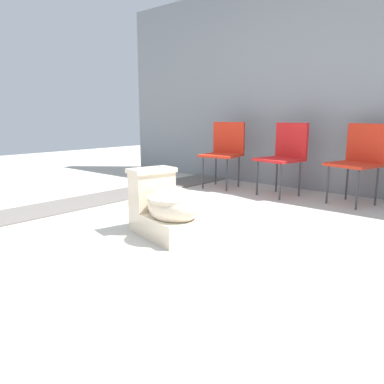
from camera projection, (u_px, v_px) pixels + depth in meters
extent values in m
plane|color=#B7B2A8|center=(127.00, 242.00, 2.75)|extent=(14.00, 14.00, 0.00)
cube|color=#605B56|center=(81.00, 202.00, 4.00)|extent=(0.56, 8.00, 0.01)
cube|color=gray|center=(347.00, 82.00, 4.30)|extent=(7.00, 0.20, 2.60)
cube|color=beige|center=(167.00, 225.00, 2.88)|extent=(0.66, 0.46, 0.17)
ellipsoid|color=beige|center=(174.00, 205.00, 2.77)|extent=(0.51, 0.45, 0.28)
cylinder|color=beige|center=(173.00, 198.00, 2.76)|extent=(0.47, 0.47, 0.03)
cube|color=beige|center=(152.00, 191.00, 3.00)|extent=(0.25, 0.37, 0.30)
cube|color=beige|center=(152.00, 170.00, 2.97)|extent=(0.28, 0.40, 0.04)
cylinder|color=silver|center=(160.00, 166.00, 3.01)|extent=(0.02, 0.02, 0.01)
cube|color=red|center=(221.00, 155.00, 4.76)|extent=(0.50, 0.50, 0.03)
cube|color=red|center=(229.00, 138.00, 4.88)|extent=(0.44, 0.10, 0.40)
cylinder|color=#38383D|center=(227.00, 175.00, 4.57)|extent=(0.02, 0.02, 0.40)
cylinder|color=#38383D|center=(203.00, 173.00, 4.75)|extent=(0.02, 0.02, 0.40)
cylinder|color=#38383D|center=(239.00, 172.00, 4.85)|extent=(0.02, 0.02, 0.40)
cylinder|color=#38383D|center=(216.00, 170.00, 5.03)|extent=(0.02, 0.02, 0.40)
cube|color=red|center=(279.00, 160.00, 4.28)|extent=(0.52, 0.52, 0.03)
cube|color=red|center=(291.00, 140.00, 4.36)|extent=(0.44, 0.13, 0.40)
cylinder|color=#38383D|center=(280.00, 182.00, 4.09)|extent=(0.02, 0.02, 0.40)
cylinder|color=#38383D|center=(257.00, 178.00, 4.35)|extent=(0.02, 0.02, 0.40)
cylinder|color=#38383D|center=(300.00, 179.00, 4.29)|extent=(0.02, 0.02, 0.40)
cylinder|color=#38383D|center=(277.00, 175.00, 4.56)|extent=(0.02, 0.02, 0.40)
cube|color=red|center=(354.00, 165.00, 3.84)|extent=(0.54, 0.54, 0.03)
cube|color=red|center=(367.00, 143.00, 3.91)|extent=(0.43, 0.15, 0.40)
cylinder|color=#38383D|center=(357.00, 190.00, 3.65)|extent=(0.02, 0.02, 0.40)
cylinder|color=#38383D|center=(328.00, 185.00, 3.93)|extent=(0.02, 0.02, 0.40)
cylinder|color=#38383D|center=(377.00, 186.00, 3.84)|extent=(0.02, 0.02, 0.40)
cylinder|color=#38383D|center=(347.00, 182.00, 4.12)|extent=(0.02, 0.02, 0.40)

